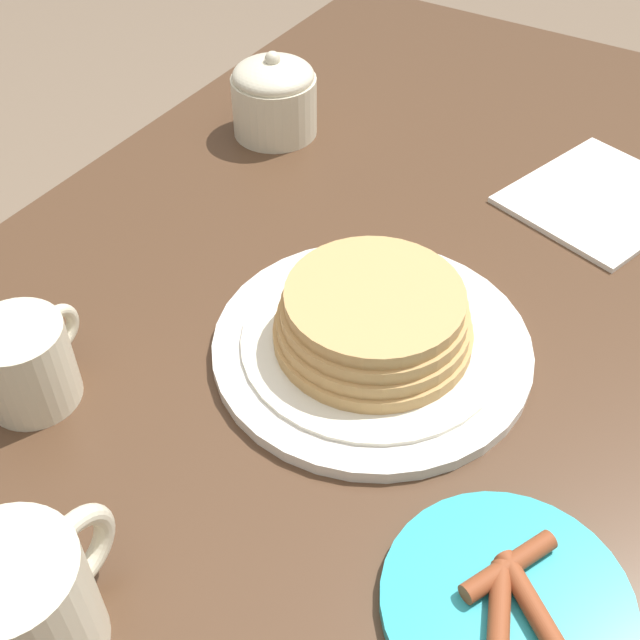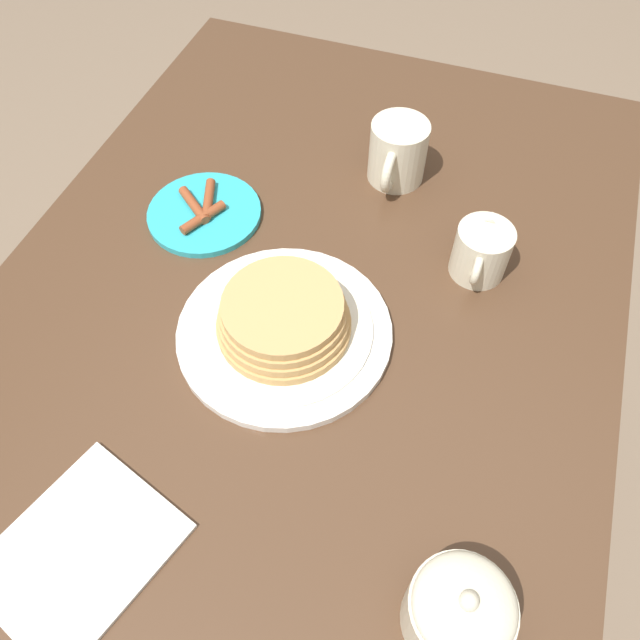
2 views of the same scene
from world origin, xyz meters
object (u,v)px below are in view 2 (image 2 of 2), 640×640
at_px(coffee_mug, 397,153).
at_px(napkin, 80,552).
at_px(pancake_plate, 287,324).
at_px(side_plate_bacon, 204,213).
at_px(sugar_bowl, 459,611).
at_px(creamer_pitcher, 482,250).

relative_size(coffee_mug, napkin, 0.54).
xyz_separation_m(pancake_plate, side_plate_bacon, (-0.16, -0.19, -0.02)).
xyz_separation_m(side_plate_bacon, sugar_bowl, (0.42, 0.46, 0.04)).
bearing_deg(napkin, side_plate_bacon, -169.64).
bearing_deg(sugar_bowl, coffee_mug, -159.57).
relative_size(side_plate_bacon, sugar_bowl, 1.66).
bearing_deg(side_plate_bacon, coffee_mug, 125.63).
height_order(coffee_mug, sugar_bowl, sugar_bowl).
relative_size(side_plate_bacon, creamer_pitcher, 1.51).
bearing_deg(napkin, pancake_plate, 162.02).
bearing_deg(coffee_mug, sugar_bowl, 20.43).
relative_size(pancake_plate, side_plate_bacon, 1.64).
distance_m(side_plate_bacon, creamer_pitcher, 0.40).
distance_m(pancake_plate, coffee_mug, 0.34).
bearing_deg(creamer_pitcher, pancake_plate, -47.42).
relative_size(creamer_pitcher, sugar_bowl, 1.10).
distance_m(creamer_pitcher, napkin, 0.60).
bearing_deg(coffee_mug, napkin, -13.26).
bearing_deg(coffee_mug, side_plate_bacon, -54.37).
distance_m(sugar_bowl, napkin, 0.38).
height_order(side_plate_bacon, creamer_pitcher, creamer_pitcher).
bearing_deg(coffee_mug, creamer_pitcher, 47.55).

